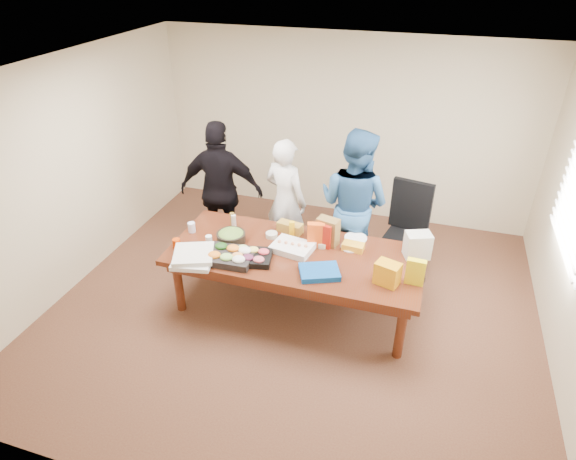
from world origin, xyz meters
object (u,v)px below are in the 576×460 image
(sheet_cake, at_px, (292,247))
(salad_bowl, at_px, (231,237))
(person_center, at_px, (286,201))
(conference_table, at_px, (295,280))
(office_chair, at_px, (406,237))
(person_right, at_px, (354,204))

(sheet_cake, distance_m, salad_bowl, 0.73)
(person_center, bearing_deg, conference_table, 132.18)
(sheet_cake, xyz_separation_m, salad_bowl, (-0.73, -0.03, 0.02))
(conference_table, relative_size, salad_bowl, 8.39)
(office_chair, bearing_deg, person_center, -169.48)
(sheet_cake, height_order, salad_bowl, salad_bowl)
(person_right, bearing_deg, person_center, 15.51)
(sheet_cake, bearing_deg, office_chair, 47.73)
(conference_table, bearing_deg, person_center, 113.15)
(person_right, bearing_deg, office_chair, -157.52)
(sheet_cake, relative_size, salad_bowl, 1.31)
(conference_table, bearing_deg, office_chair, 40.33)
(conference_table, relative_size, office_chair, 2.35)
(conference_table, distance_m, person_center, 1.18)
(office_chair, xyz_separation_m, sheet_cake, (-1.18, -0.92, 0.19))
(sheet_cake, bearing_deg, person_center, 121.54)
(salad_bowl, bearing_deg, person_center, 70.87)
(person_center, height_order, sheet_cake, person_center)
(person_right, bearing_deg, sheet_cake, 80.26)
(conference_table, bearing_deg, person_right, 63.56)
(conference_table, height_order, salad_bowl, salad_bowl)
(conference_table, xyz_separation_m, office_chair, (1.13, 0.96, 0.22))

